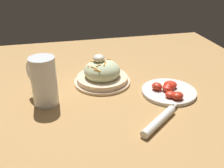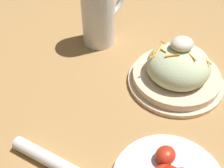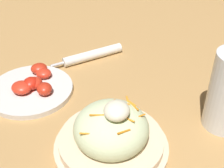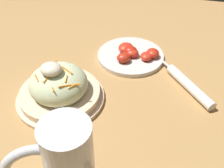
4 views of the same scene
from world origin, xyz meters
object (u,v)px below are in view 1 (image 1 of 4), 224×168
napkin_roll (159,121)px  tomato_plate (169,91)px  beer_mug (44,83)px  salad_plate (102,74)px

napkin_roll → tomato_plate: 0.20m
tomato_plate → napkin_roll: bearing=148.2°
beer_mug → tomato_plate: (-0.04, -0.43, -0.06)m
salad_plate → tomato_plate: (-0.14, -0.22, -0.02)m
beer_mug → tomato_plate: beer_mug is taller
beer_mug → napkin_roll: size_ratio=0.98×
salad_plate → tomato_plate: salad_plate is taller
tomato_plate → salad_plate: bearing=56.9°
salad_plate → napkin_roll: (-0.31, -0.11, -0.02)m
salad_plate → beer_mug: 0.24m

